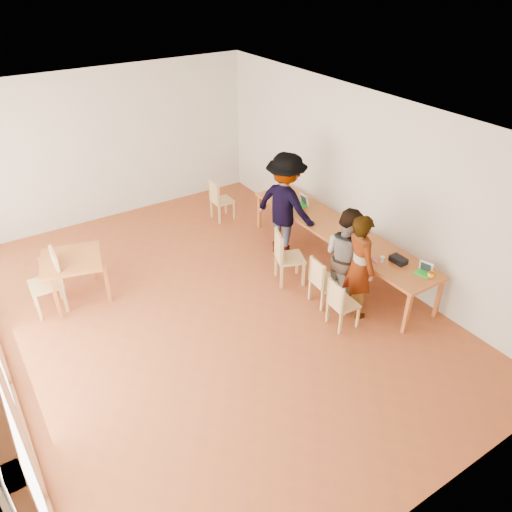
{
  "coord_description": "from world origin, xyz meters",
  "views": [
    {
      "loc": [
        -2.77,
        -5.59,
        4.89
      ],
      "look_at": [
        0.54,
        -0.52,
        1.1
      ],
      "focal_mm": 35.0,
      "sensor_mm": 36.0,
      "label": 1
    }
  ],
  "objects": [
    {
      "name": "laptop_far",
      "position": [
        2.54,
        0.99,
        0.81
      ],
      "size": [
        0.23,
        0.27,
        0.21
      ],
      "rotation": [
        0.0,
        0.0,
        -0.07
      ],
      "color": "green",
      "rests_on": "communal_table"
    },
    {
      "name": "yellow_mug",
      "position": [
        2.66,
        -1.95,
        0.8
      ],
      "size": [
        0.15,
        0.15,
        0.09
      ],
      "primitive_type": "imported",
      "rotation": [
        0.0,
        0.0,
        -0.41
      ],
      "color": "orange",
      "rests_on": "communal_table"
    },
    {
      "name": "chair_mid",
      "position": [
        1.56,
        -0.8,
        0.51
      ],
      "size": [
        0.41,
        0.41,
        0.44
      ],
      "rotation": [
        0.0,
        0.0,
        -0.06
      ],
      "color": "tan",
      "rests_on": "ground"
    },
    {
      "name": "person_mid",
      "position": [
        1.95,
        -0.9,
        0.81
      ],
      "size": [
        0.62,
        0.79,
        1.63
      ],
      "primitive_type": "imported",
      "rotation": [
        0.0,
        0.0,
        1.57
      ],
      "color": "gray",
      "rests_on": "ground"
    },
    {
      "name": "ground",
      "position": [
        0.0,
        0.0,
        0.0
      ],
      "size": [
        8.0,
        8.0,
        0.0
      ],
      "primitive_type": "plane",
      "color": "#954624",
      "rests_on": "ground"
    },
    {
      "name": "communal_table",
      "position": [
        2.5,
        -0.09,
        0.7
      ],
      "size": [
        0.8,
        4.0,
        0.75
      ],
      "color": "#BE612A",
      "rests_on": "ground"
    },
    {
      "name": "wall_right",
      "position": [
        3.0,
        0.0,
        1.5
      ],
      "size": [
        0.1,
        8.0,
        3.0
      ],
      "primitive_type": "cube",
      "color": "beige",
      "rests_on": "ground"
    },
    {
      "name": "condiment_cup",
      "position": [
        2.47,
        1.58,
        0.78
      ],
      "size": [
        0.08,
        0.08,
        0.06
      ],
      "primitive_type": "cylinder",
      "color": "white",
      "rests_on": "communal_table"
    },
    {
      "name": "laptop_mid",
      "position": [
        2.42,
        -0.62,
        0.81
      ],
      "size": [
        0.26,
        0.29,
        0.22
      ],
      "rotation": [
        0.0,
        0.0,
        -0.12
      ],
      "color": "green",
      "rests_on": "communal_table"
    },
    {
      "name": "chair_empty",
      "position": [
        1.64,
        2.59,
        0.52
      ],
      "size": [
        0.4,
        0.4,
        0.46
      ],
      "rotation": [
        0.0,
        0.0,
        -0.02
      ],
      "color": "tan",
      "rests_on": "ground"
    },
    {
      "name": "laptop_near",
      "position": [
        2.67,
        -1.81,
        0.8
      ],
      "size": [
        0.25,
        0.26,
        0.19
      ],
      "rotation": [
        0.0,
        0.0,
        0.3
      ],
      "color": "green",
      "rests_on": "communal_table"
    },
    {
      "name": "ceiling",
      "position": [
        0.0,
        0.0,
        3.02
      ],
      "size": [
        6.0,
        8.0,
        0.04
      ],
      "primitive_type": "cube",
      "color": "white",
      "rests_on": "wall_back"
    },
    {
      "name": "chair_far",
      "position": [
        1.45,
        0.02,
        0.58
      ],
      "size": [
        0.57,
        0.57,
        0.5
      ],
      "rotation": [
        0.0,
        0.0,
        -0.37
      ],
      "color": "tan",
      "rests_on": "ground"
    },
    {
      "name": "side_table",
      "position": [
        -1.62,
        1.45,
        0.67
      ],
      "size": [
        0.9,
        0.9,
        0.75
      ],
      "rotation": [
        0.0,
        0.0,
        -0.26
      ],
      "color": "#BE612A",
      "rests_on": "ground"
    },
    {
      "name": "chair_spare",
      "position": [
        -1.96,
        1.38,
        0.61
      ],
      "size": [
        0.48,
        0.48,
        0.53
      ],
      "rotation": [
        0.0,
        0.0,
        3.1
      ],
      "color": "tan",
      "rests_on": "ground"
    },
    {
      "name": "black_pouch",
      "position": [
        2.57,
        -1.4,
        0.8
      ],
      "size": [
        0.16,
        0.26,
        0.09
      ],
      "primitive_type": "cube",
      "color": "black",
      "rests_on": "communal_table"
    },
    {
      "name": "person_far",
      "position": [
        2.02,
        0.79,
        0.97
      ],
      "size": [
        1.04,
        1.4,
        1.93
      ],
      "primitive_type": "imported",
      "rotation": [
        0.0,
        0.0,
        1.85
      ],
      "color": "gray",
      "rests_on": "ground"
    },
    {
      "name": "green_bottle",
      "position": [
        2.27,
        -1.04,
        0.89
      ],
      "size": [
        0.07,
        0.07,
        0.28
      ],
      "primitive_type": "cylinder",
      "color": "#126227",
      "rests_on": "communal_table"
    },
    {
      "name": "chair_near",
      "position": [
        1.43,
        -1.38,
        0.49
      ],
      "size": [
        0.4,
        0.4,
        0.43
      ],
      "rotation": [
        0.0,
        0.0,
        -0.08
      ],
      "color": "tan",
      "rests_on": "ground"
    },
    {
      "name": "pink_phone",
      "position": [
        2.29,
        -1.2,
        0.76
      ],
      "size": [
        0.05,
        0.1,
        0.01
      ],
      "primitive_type": "cube",
      "color": "#F4476C",
      "rests_on": "communal_table"
    },
    {
      "name": "clear_glass",
      "position": [
        2.37,
        -1.25,
        0.8
      ],
      "size": [
        0.07,
        0.07,
        0.09
      ],
      "primitive_type": "cylinder",
      "color": "silver",
      "rests_on": "communal_table"
    },
    {
      "name": "wall_front",
      "position": [
        0.0,
        -4.0,
        1.5
      ],
      "size": [
        6.0,
        0.1,
        3.0
      ],
      "primitive_type": "cube",
      "color": "beige",
      "rests_on": "ground"
    },
    {
      "name": "wall_back",
      "position": [
        0.0,
        4.0,
        1.5
      ],
      "size": [
        6.0,
        0.1,
        3.0
      ],
      "primitive_type": "cube",
      "color": "beige",
      "rests_on": "ground"
    },
    {
      "name": "person_near",
      "position": [
        1.89,
        -1.25,
        0.84
      ],
      "size": [
        0.5,
        0.67,
        1.68
      ],
      "primitive_type": "imported",
      "rotation": [
        0.0,
        0.0,
        1.41
      ],
      "color": "gray",
      "rests_on": "ground"
    }
  ]
}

